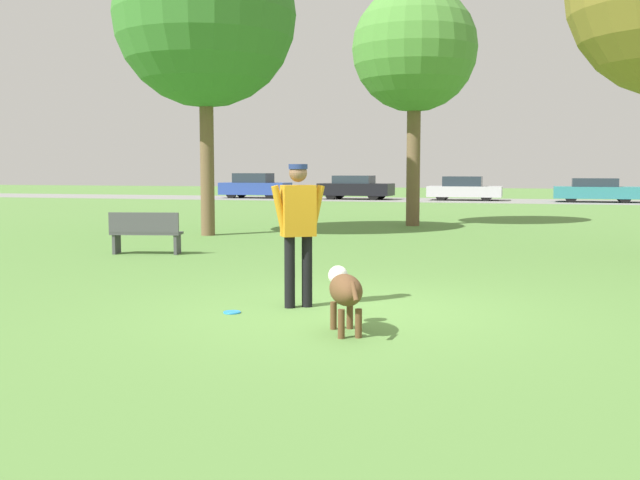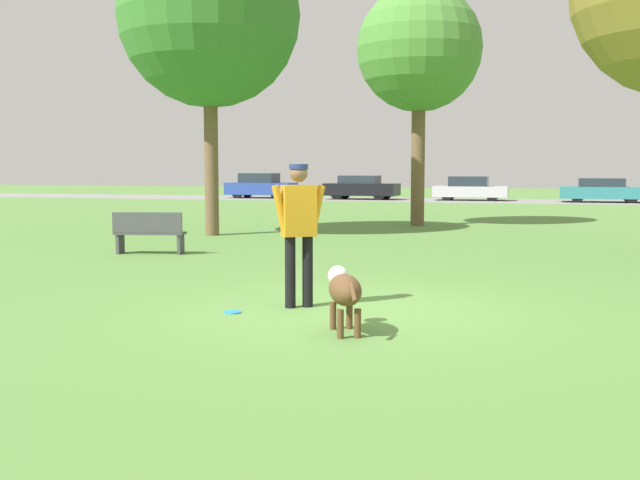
{
  "view_description": "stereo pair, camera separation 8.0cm",
  "coord_description": "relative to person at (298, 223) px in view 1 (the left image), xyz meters",
  "views": [
    {
      "loc": [
        2.17,
        -8.57,
        1.69
      ],
      "look_at": [
        -0.14,
        -0.57,
        0.9
      ],
      "focal_mm": 42.0,
      "sensor_mm": 36.0,
      "label": 1
    },
    {
      "loc": [
        2.25,
        -8.55,
        1.69
      ],
      "look_at": [
        -0.14,
        -0.57,
        0.9
      ],
      "focal_mm": 42.0,
      "sensor_mm": 36.0,
      "label": 2
    }
  ],
  "objects": [
    {
      "name": "dog",
      "position": [
        0.89,
        -1.21,
        -0.6
      ],
      "size": [
        0.62,
        1.03,
        0.65
      ],
      "rotation": [
        0.0,
        0.0,
        2.01
      ],
      "color": "brown",
      "rests_on": "ground_plane"
    },
    {
      "name": "frisbee",
      "position": [
        -0.64,
        -0.57,
        -1.03
      ],
      "size": [
        0.21,
        0.21,
        0.02
      ],
      "color": "#268CE5",
      "rests_on": "ground_plane"
    },
    {
      "name": "tree_mid_center",
      "position": [
        -0.77,
        13.67,
        4.13
      ],
      "size": [
        3.68,
        3.68,
        7.06
      ],
      "color": "brown",
      "rests_on": "ground_plane"
    },
    {
      "name": "ground_plane",
      "position": [
        0.6,
        -0.06,
        -1.04
      ],
      "size": [
        120.0,
        120.0,
        0.0
      ],
      "primitive_type": "plane",
      "color": "#56843D"
    },
    {
      "name": "far_road_strip",
      "position": [
        0.6,
        32.34,
        -1.04
      ],
      "size": [
        120.0,
        6.0,
        0.01
      ],
      "color": "gray",
      "rests_on": "ground_plane"
    },
    {
      "name": "parked_car_blue",
      "position": [
        -13.05,
        32.38,
        -0.34
      ],
      "size": [
        3.97,
        1.8,
        1.46
      ],
      "rotation": [
        0.0,
        0.0,
        -0.0
      ],
      "color": "#284293",
      "rests_on": "ground_plane"
    },
    {
      "name": "parked_car_teal",
      "position": [
        5.73,
        32.01,
        -0.43
      ],
      "size": [
        4.27,
        1.89,
        1.23
      ],
      "rotation": [
        0.0,
        0.0,
        -0.01
      ],
      "color": "teal",
      "rests_on": "ground_plane"
    },
    {
      "name": "parked_car_black",
      "position": [
        -6.96,
        32.2,
        -0.37
      ],
      "size": [
        4.13,
        1.97,
        1.34
      ],
      "rotation": [
        0.0,
        0.0,
        -0.04
      ],
      "color": "black",
      "rests_on": "ground_plane"
    },
    {
      "name": "tree_near_left",
      "position": [
        -5.29,
        8.93,
        4.46
      ],
      "size": [
        4.56,
        4.56,
        7.8
      ],
      "color": "brown",
      "rests_on": "ground_plane"
    },
    {
      "name": "parked_car_silver",
      "position": [
        -0.98,
        32.45,
        -0.41
      ],
      "size": [
        3.95,
        1.83,
        1.3
      ],
      "rotation": [
        0.0,
        0.0,
        0.01
      ],
      "color": "#B7B7BC",
      "rests_on": "ground_plane"
    },
    {
      "name": "park_bench",
      "position": [
        -4.68,
        4.64,
        -0.59
      ],
      "size": [
        1.45,
        0.69,
        0.84
      ],
      "rotation": [
        0.0,
        0.0,
        3.36
      ],
      "color": "#47474C",
      "rests_on": "ground_plane"
    },
    {
      "name": "person",
      "position": [
        0.0,
        0.0,
        0.0
      ],
      "size": [
        0.61,
        0.45,
        1.75
      ],
      "rotation": [
        0.0,
        0.0,
        0.59
      ],
      "color": "black",
      "rests_on": "ground_plane"
    }
  ]
}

